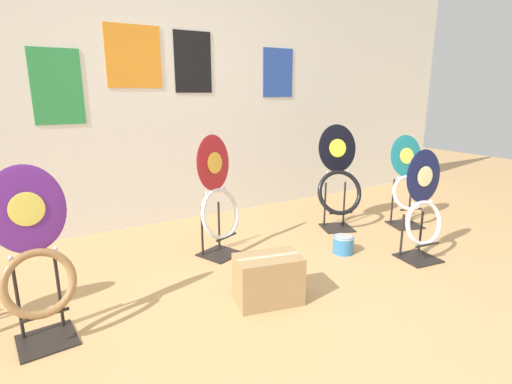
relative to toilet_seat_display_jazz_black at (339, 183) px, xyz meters
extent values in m
plane|color=tan|center=(-1.39, -1.24, -0.44)|extent=(14.00, 14.00, 0.00)
cube|color=silver|center=(-1.39, 1.07, 0.86)|extent=(8.00, 0.06, 2.60)
cube|color=black|center=(-1.00, 1.03, 1.11)|extent=(0.38, 0.01, 0.57)
cube|color=#2D8E47|center=(-2.21, 1.03, 0.88)|extent=(0.39, 0.01, 0.61)
cube|color=#284CAD|center=(-0.01, 1.03, 1.03)|extent=(0.38, 0.01, 0.51)
cube|color=orange|center=(-1.56, 1.03, 1.14)|extent=(0.49, 0.01, 0.54)
cube|color=black|center=(-0.01, -0.01, -0.44)|extent=(0.36, 0.36, 0.01)
cylinder|color=black|center=(-0.06, 0.11, -0.22)|extent=(0.02, 0.02, 0.42)
cylinder|color=black|center=(0.12, 0.04, -0.22)|extent=(0.02, 0.02, 0.42)
cylinder|color=black|center=(-0.03, -0.08, -0.26)|extent=(0.22, 0.10, 0.02)
torus|color=black|center=(-0.01, -0.03, -0.08)|extent=(0.47, 0.34, 0.42)
ellipsoid|color=black|center=(0.03, 0.08, 0.32)|extent=(0.38, 0.23, 0.44)
ellipsoid|color=yellow|center=(0.03, 0.06, 0.32)|extent=(0.17, 0.10, 0.17)
sphere|color=silver|center=(-0.08, 0.07, 0.10)|extent=(0.02, 0.02, 0.02)
sphere|color=silver|center=(0.11, 0.00, 0.10)|extent=(0.02, 0.02, 0.02)
cube|color=black|center=(0.63, -0.29, -0.44)|extent=(0.35, 0.35, 0.01)
cylinder|color=black|center=(0.56, -0.18, -0.21)|extent=(0.02, 0.02, 0.44)
cylinder|color=black|center=(0.75, -0.24, -0.21)|extent=(0.02, 0.02, 0.44)
cylinder|color=black|center=(0.60, -0.37, -0.26)|extent=(0.22, 0.09, 0.02)
torus|color=silver|center=(0.62, -0.31, -0.11)|extent=(0.38, 0.27, 0.34)
ellipsoid|color=#197075|center=(0.65, -0.21, 0.23)|extent=(0.35, 0.20, 0.40)
ellipsoid|color=#EADB4C|center=(0.65, -0.23, 0.24)|extent=(0.15, 0.08, 0.15)
sphere|color=silver|center=(0.55, -0.23, 0.04)|extent=(0.02, 0.02, 0.02)
sphere|color=silver|center=(0.73, -0.28, 0.04)|extent=(0.02, 0.02, 0.02)
cube|color=black|center=(-1.25, 0.00, -0.44)|extent=(0.36, 0.36, 0.01)
cylinder|color=black|center=(-1.38, 0.05, -0.24)|extent=(0.02, 0.02, 0.39)
cylinder|color=black|center=(-1.20, 0.12, -0.24)|extent=(0.02, 0.02, 0.39)
cylinder|color=black|center=(-1.23, -0.07, -0.28)|extent=(0.22, 0.10, 0.02)
torus|color=silver|center=(-1.25, -0.02, -0.09)|extent=(0.43, 0.28, 0.41)
ellipsoid|color=#AD1E23|center=(-1.27, 0.04, 0.31)|extent=(0.35, 0.19, 0.44)
ellipsoid|color=yellow|center=(-1.26, 0.02, 0.31)|extent=(0.16, 0.08, 0.17)
sphere|color=silver|center=(-1.36, -0.01, 0.09)|extent=(0.02, 0.02, 0.02)
sphere|color=silver|center=(-1.17, 0.06, 0.09)|extent=(0.02, 0.02, 0.02)
cube|color=black|center=(-2.55, -0.57, -0.44)|extent=(0.30, 0.30, 0.01)
cylinder|color=black|center=(-2.65, -0.48, -0.21)|extent=(0.02, 0.02, 0.46)
cylinder|color=black|center=(-2.46, -0.47, -0.21)|extent=(0.02, 0.02, 0.46)
cylinder|color=black|center=(-2.54, -0.64, -0.25)|extent=(0.22, 0.04, 0.02)
torus|color=#9E7042|center=(-2.55, -0.59, -0.10)|extent=(0.37, 0.19, 0.35)
ellipsoid|color=#60237F|center=(-2.55, -0.49, 0.27)|extent=(0.38, 0.13, 0.45)
ellipsoid|color=#E5CC4C|center=(-2.55, -0.51, 0.27)|extent=(0.17, 0.05, 0.17)
sphere|color=silver|center=(-2.65, -0.54, 0.05)|extent=(0.02, 0.02, 0.02)
sphere|color=silver|center=(-2.45, -0.52, 0.05)|extent=(0.02, 0.02, 0.02)
cube|color=black|center=(0.05, -0.89, -0.44)|extent=(0.32, 0.32, 0.01)
cylinder|color=black|center=(-0.03, -0.78, -0.26)|extent=(0.02, 0.02, 0.34)
cylinder|color=black|center=(0.16, -0.81, -0.26)|extent=(0.02, 0.02, 0.34)
cylinder|color=black|center=(0.04, -0.96, -0.30)|extent=(0.22, 0.05, 0.02)
torus|color=silver|center=(0.05, -0.91, -0.14)|extent=(0.37, 0.16, 0.35)
ellipsoid|color=#141942|center=(0.05, -0.86, 0.22)|extent=(0.34, 0.10, 0.41)
ellipsoid|color=beige|center=(0.05, -0.87, 0.22)|extent=(0.15, 0.04, 0.15)
sphere|color=silver|center=(-0.04, -0.86, 0.01)|extent=(0.02, 0.02, 0.02)
sphere|color=silver|center=(0.14, -0.88, 0.01)|extent=(0.02, 0.02, 0.02)
cylinder|color=teal|center=(-0.37, -0.49, -0.37)|extent=(0.17, 0.17, 0.14)
torus|color=silver|center=(-0.37, -0.49, -0.31)|extent=(0.17, 0.17, 0.01)
cylinder|color=#B2B2B7|center=(-0.37, -0.49, -0.30)|extent=(0.15, 0.15, 0.00)
cube|color=#A37F51|center=(-1.32, -0.82, -0.29)|extent=(0.45, 0.33, 0.30)
cube|color=#B7AD89|center=(-1.32, -0.82, -0.14)|extent=(0.39, 0.12, 0.00)
camera|label=1|loc=(-2.56, -2.73, 0.85)|focal=28.00mm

